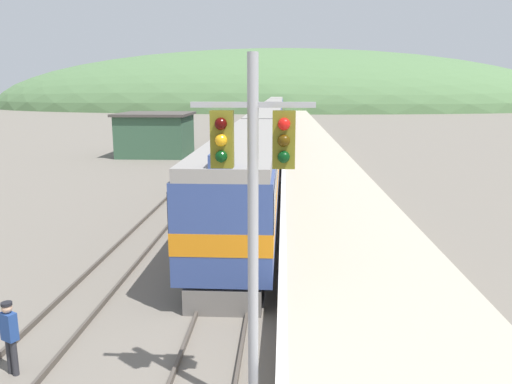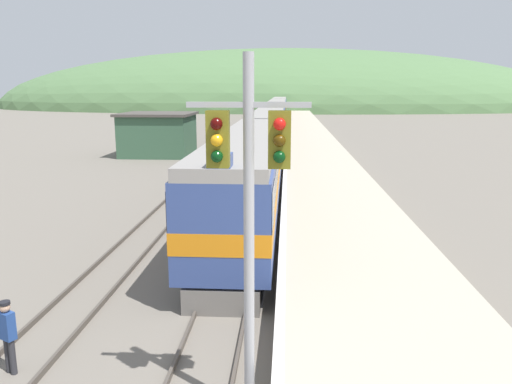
{
  "view_description": "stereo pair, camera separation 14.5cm",
  "coord_description": "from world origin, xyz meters",
  "px_view_note": "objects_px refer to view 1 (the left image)",
  "views": [
    {
      "loc": [
        1.7,
        -2.87,
        6.38
      ],
      "look_at": [
        0.67,
        15.59,
        2.5
      ],
      "focal_mm": 35.0,
      "sensor_mm": 36.0,
      "label": 1
    },
    {
      "loc": [
        1.84,
        -2.86,
        6.38
      ],
      "look_at": [
        0.67,
        15.59,
        2.5
      ],
      "focal_mm": 35.0,
      "sensor_mm": 36.0,
      "label": 2
    }
  ],
  "objects_px": {
    "express_train_lead_car": "(248,173)",
    "signal_mast_main": "(253,190)",
    "carriage_fourth": "(274,111)",
    "carriage_fifth": "(276,107)",
    "carriage_third": "(271,119)",
    "track_worker": "(10,334)",
    "carriage_second": "(265,133)"
  },
  "relations": [
    {
      "from": "express_train_lead_car",
      "to": "signal_mast_main",
      "type": "height_order",
      "value": "signal_mast_main"
    },
    {
      "from": "express_train_lead_car",
      "to": "signal_mast_main",
      "type": "bearing_deg",
      "value": -85.56
    },
    {
      "from": "express_train_lead_car",
      "to": "carriage_fifth",
      "type": "relative_size",
      "value": 1.06
    },
    {
      "from": "carriage_third",
      "to": "signal_mast_main",
      "type": "distance_m",
      "value": 58.72
    },
    {
      "from": "express_train_lead_car",
      "to": "carriage_third",
      "type": "bearing_deg",
      "value": 90.0
    },
    {
      "from": "carriage_third",
      "to": "carriage_fourth",
      "type": "height_order",
      "value": "same"
    },
    {
      "from": "express_train_lead_car",
      "to": "track_worker",
      "type": "bearing_deg",
      "value": -107.64
    },
    {
      "from": "express_train_lead_car",
      "to": "carriage_second",
      "type": "xyz_separation_m",
      "value": [
        0.0,
        22.32,
        -0.01
      ]
    },
    {
      "from": "carriage_fourth",
      "to": "signal_mast_main",
      "type": "height_order",
      "value": "signal_mast_main"
    },
    {
      "from": "carriage_second",
      "to": "carriage_fourth",
      "type": "relative_size",
      "value": 1.0
    },
    {
      "from": "signal_mast_main",
      "to": "express_train_lead_car",
      "type": "bearing_deg",
      "value": 94.44
    },
    {
      "from": "carriage_fourth",
      "to": "carriage_fifth",
      "type": "xyz_separation_m",
      "value": [
        0.0,
        21.51,
        0.0
      ]
    },
    {
      "from": "carriage_third",
      "to": "track_worker",
      "type": "bearing_deg",
      "value": -94.34
    },
    {
      "from": "express_train_lead_car",
      "to": "carriage_third",
      "type": "height_order",
      "value": "express_train_lead_car"
    },
    {
      "from": "carriage_second",
      "to": "carriage_third",
      "type": "xyz_separation_m",
      "value": [
        0.0,
        21.51,
        0.0
      ]
    },
    {
      "from": "carriage_second",
      "to": "track_worker",
      "type": "height_order",
      "value": "carriage_second"
    },
    {
      "from": "express_train_lead_car",
      "to": "carriage_fourth",
      "type": "relative_size",
      "value": 1.06
    },
    {
      "from": "carriage_fourth",
      "to": "track_worker",
      "type": "bearing_deg",
      "value": -93.16
    },
    {
      "from": "carriage_third",
      "to": "track_worker",
      "type": "height_order",
      "value": "carriage_third"
    },
    {
      "from": "track_worker",
      "to": "express_train_lead_car",
      "type": "bearing_deg",
      "value": 72.36
    },
    {
      "from": "carriage_fourth",
      "to": "signal_mast_main",
      "type": "xyz_separation_m",
      "value": [
        1.15,
        -80.17,
        2.25
      ]
    },
    {
      "from": "carriage_second",
      "to": "signal_mast_main",
      "type": "distance_m",
      "value": 37.24
    },
    {
      "from": "carriage_second",
      "to": "signal_mast_main",
      "type": "xyz_separation_m",
      "value": [
        1.15,
        -37.15,
        2.25
      ]
    },
    {
      "from": "carriage_second",
      "to": "carriage_fifth",
      "type": "relative_size",
      "value": 1.0
    },
    {
      "from": "carriage_second",
      "to": "express_train_lead_car",
      "type": "bearing_deg",
      "value": -90.0
    },
    {
      "from": "carriage_second",
      "to": "carriage_fourth",
      "type": "distance_m",
      "value": 43.02
    },
    {
      "from": "express_train_lead_car",
      "to": "track_worker",
      "type": "relative_size",
      "value": 12.51
    },
    {
      "from": "carriage_second",
      "to": "track_worker",
      "type": "xyz_separation_m",
      "value": [
        -4.37,
        -36.07,
        -1.32
      ]
    },
    {
      "from": "carriage_fifth",
      "to": "track_worker",
      "type": "distance_m",
      "value": 100.7
    },
    {
      "from": "carriage_fifth",
      "to": "carriage_third",
      "type": "bearing_deg",
      "value": -90.0
    },
    {
      "from": "carriage_fourth",
      "to": "carriage_second",
      "type": "bearing_deg",
      "value": -90.0
    },
    {
      "from": "carriage_second",
      "to": "carriage_third",
      "type": "relative_size",
      "value": 1.0
    }
  ]
}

